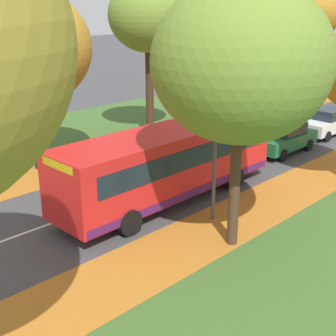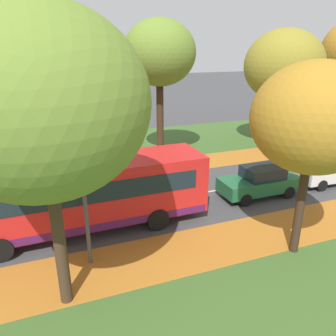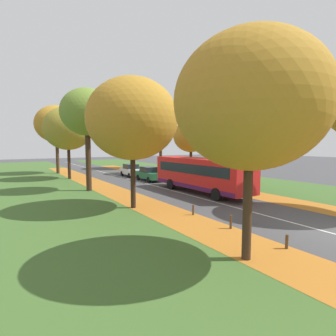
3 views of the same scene
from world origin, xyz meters
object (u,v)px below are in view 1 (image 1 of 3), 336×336
tree_left_near (27,48)px  bus (169,161)px  tree_left_far (251,26)px  car_white_following (327,122)px  streetlamp_right (209,122)px  car_green_lead (284,138)px  tree_right_near (241,63)px  tree_left_mid (149,16)px  tree_left_distant (305,10)px

tree_left_near → bus: 8.55m
tree_left_far → car_white_following: bearing=-14.1°
streetlamp_right → car_green_lead: (-2.30, 9.14, -2.92)m
bus → streetlamp_right: bearing=-4.1°
tree_right_near → car_white_following: size_ratio=2.00×
bus → car_green_lead: size_ratio=2.48×
tree_left_mid → tree_left_distant: 16.79m
streetlamp_right → car_green_lead: streetlamp_right is taller
tree_left_near → tree_left_distant: 24.90m
tree_left_mid → tree_left_far: 9.56m
tree_left_near → tree_left_mid: tree_left_mid is taller
bus → car_white_following: bus is taller
tree_left_mid → car_white_following: size_ratio=2.14×
tree_left_mid → tree_right_near: bearing=-31.5°
tree_left_mid → bus: bearing=-38.3°
streetlamp_right → car_white_following: (-2.33, 14.05, -2.92)m
bus → tree_left_near: bearing=-165.7°
tree_right_near → streetlamp_right: bearing=154.1°
tree_left_distant → car_green_lead: bearing=-62.1°
tree_left_far → tree_left_distant: size_ratio=0.89×
car_green_lead → tree_left_near: bearing=-123.3°
tree_left_near → bus: tree_left_near is taller
tree_left_near → streetlamp_right: 9.79m
tree_left_distant → tree_left_near: bearing=-89.3°
tree_left_near → car_white_following: 17.97m
tree_left_distant → car_green_lead: size_ratio=2.31×
tree_right_near → streetlamp_right: size_ratio=1.42×
tree_left_near → bus: bearing=14.3°
streetlamp_right → tree_left_near: bearing=-169.8°
tree_left_far → tree_left_mid: bearing=-92.0°
tree_left_distant → tree_right_near: bearing=-64.1°
car_green_lead → car_white_following: 4.90m
tree_left_near → tree_right_near: bearing=3.7°
streetlamp_right → tree_left_far: bearing=121.3°
streetlamp_right → tree_left_mid: bearing=147.5°
car_green_lead → car_white_following: size_ratio=0.99×
tree_left_distant → streetlamp_right: (9.72, -23.17, -3.33)m
tree_right_near → car_white_following: bearing=106.1°
tree_left_mid → car_green_lead: bearing=19.7°
bus → car_white_following: 13.92m
tree_left_far → tree_left_distant: 7.34m
tree_left_distant → car_white_following: 13.30m
streetlamp_right → car_green_lead: size_ratio=1.43×
tree_left_near → car_white_following: bearing=65.8°
tree_left_distant → bus: bearing=-71.8°
tree_left_distant → car_white_following: tree_left_distant is taller
tree_left_near → tree_left_far: bearing=90.9°
tree_left_far → car_white_following: tree_left_far is taller
tree_left_far → tree_right_near: tree_left_far is taller
tree_right_near → bus: bearing=164.8°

